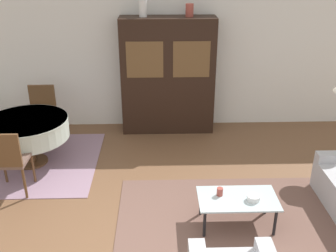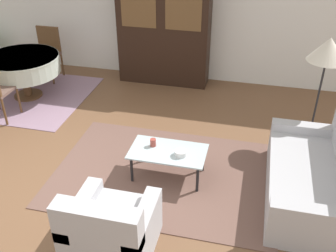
# 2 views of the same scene
# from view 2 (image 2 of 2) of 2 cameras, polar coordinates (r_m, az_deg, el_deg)

# --- Properties ---
(ground_plane) EXTENTS (14.00, 14.00, 0.00)m
(ground_plane) POSITION_cam_2_polar(r_m,az_deg,el_deg) (4.95, -13.04, -9.25)
(ground_plane) COLOR brown
(wall_back) EXTENTS (10.00, 0.06, 2.70)m
(wall_back) POSITION_cam_2_polar(r_m,az_deg,el_deg) (7.40, -2.04, 17.27)
(wall_back) COLOR white
(wall_back) RESTS_ON ground_plane
(area_rug) EXTENTS (2.82, 1.98, 0.01)m
(area_rug) POSITION_cam_2_polar(r_m,az_deg,el_deg) (5.09, -0.36, -6.95)
(area_rug) COLOR brown
(area_rug) RESTS_ON ground_plane
(dining_rug) EXTENTS (2.18, 1.99, 0.01)m
(dining_rug) POSITION_cam_2_polar(r_m,az_deg,el_deg) (7.41, -20.03, 4.20)
(dining_rug) COLOR gray
(dining_rug) RESTS_ON ground_plane
(couch) EXTENTS (0.94, 1.75, 0.86)m
(couch) POSITION_cam_2_polar(r_m,az_deg,el_deg) (4.84, 20.71, -7.25)
(couch) COLOR #B2B2B7
(couch) RESTS_ON ground_plane
(armchair) EXTENTS (0.81, 0.81, 0.83)m
(armchair) POSITION_cam_2_polar(r_m,az_deg,el_deg) (3.99, -8.35, -14.81)
(armchair) COLOR #B2B2B7
(armchair) RESTS_ON ground_plane
(coffee_table) EXTENTS (0.94, 0.53, 0.38)m
(coffee_table) POSITION_cam_2_polar(r_m,az_deg,el_deg) (4.85, 0.00, -4.02)
(coffee_table) COLOR black
(coffee_table) RESTS_ON area_rug
(display_cabinet) EXTENTS (1.63, 0.46, 2.04)m
(display_cabinet) POSITION_cam_2_polar(r_m,az_deg,el_deg) (7.17, -0.58, 14.09)
(display_cabinet) COLOR black
(display_cabinet) RESTS_ON ground_plane
(dining_table) EXTENTS (1.25, 1.25, 0.73)m
(dining_table) POSITION_cam_2_polar(r_m,az_deg,el_deg) (7.13, -20.40, 8.32)
(dining_table) COLOR brown
(dining_table) RESTS_ON dining_rug
(dining_chair_far) EXTENTS (0.44, 0.44, 0.95)m
(dining_chair_far) POSITION_cam_2_polar(r_m,az_deg,el_deg) (7.81, -17.13, 10.51)
(dining_chair_far) COLOR brown
(dining_chair_far) RESTS_ON dining_rug
(floor_lamp) EXTENTS (0.51, 0.51, 1.54)m
(floor_lamp) POSITION_cam_2_polar(r_m,az_deg,el_deg) (5.51, 22.21, 9.88)
(floor_lamp) COLOR black
(floor_lamp) RESTS_ON ground_plane
(cup) EXTENTS (0.07, 0.07, 0.10)m
(cup) POSITION_cam_2_polar(r_m,az_deg,el_deg) (4.89, -2.19, -2.41)
(cup) COLOR #9E4238
(cup) RESTS_ON coffee_table
(bowl) EXTENTS (0.15, 0.15, 0.07)m
(bowl) POSITION_cam_2_polar(r_m,az_deg,el_deg) (4.73, 1.85, -3.93)
(bowl) COLOR white
(bowl) RESTS_ON coffee_table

